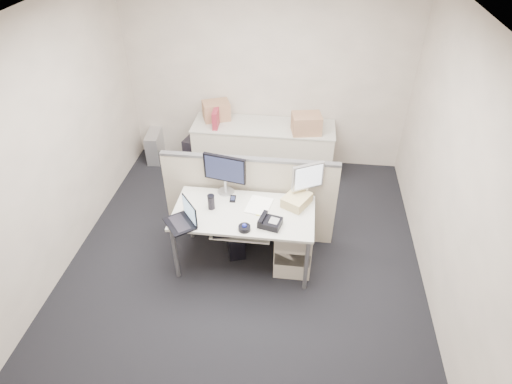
# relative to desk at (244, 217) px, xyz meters

# --- Properties ---
(floor) EXTENTS (4.00, 4.50, 0.01)m
(floor) POSITION_rel_desk_xyz_m (0.00, 0.00, -0.67)
(floor) COLOR black
(floor) RESTS_ON ground
(ceiling) EXTENTS (4.00, 4.50, 0.01)m
(ceiling) POSITION_rel_desk_xyz_m (0.00, 0.00, 2.04)
(ceiling) COLOR white
(ceiling) RESTS_ON ground
(wall_back) EXTENTS (4.00, 0.02, 2.70)m
(wall_back) POSITION_rel_desk_xyz_m (0.00, 2.25, 0.69)
(wall_back) COLOR beige
(wall_back) RESTS_ON ground
(wall_front) EXTENTS (4.00, 0.02, 2.70)m
(wall_front) POSITION_rel_desk_xyz_m (0.00, -2.25, 0.69)
(wall_front) COLOR beige
(wall_front) RESTS_ON ground
(wall_left) EXTENTS (0.02, 4.50, 2.70)m
(wall_left) POSITION_rel_desk_xyz_m (-2.00, 0.00, 0.69)
(wall_left) COLOR beige
(wall_left) RESTS_ON ground
(wall_right) EXTENTS (0.02, 4.50, 2.70)m
(wall_right) POSITION_rel_desk_xyz_m (2.00, 0.00, 0.69)
(wall_right) COLOR beige
(wall_right) RESTS_ON ground
(desk) EXTENTS (1.50, 0.75, 0.73)m
(desk) POSITION_rel_desk_xyz_m (0.00, 0.00, 0.00)
(desk) COLOR beige
(desk) RESTS_ON floor
(keyboard_tray) EXTENTS (0.62, 0.32, 0.02)m
(keyboard_tray) POSITION_rel_desk_xyz_m (0.00, -0.18, -0.04)
(keyboard_tray) COLOR beige
(keyboard_tray) RESTS_ON desk
(drawer_pedestal) EXTENTS (0.40, 0.55, 0.65)m
(drawer_pedestal) POSITION_rel_desk_xyz_m (0.55, 0.05, -0.34)
(drawer_pedestal) COLOR beige
(drawer_pedestal) RESTS_ON floor
(cubicle_partition) EXTENTS (2.00, 0.06, 1.10)m
(cubicle_partition) POSITION_rel_desk_xyz_m (0.00, 0.45, -0.11)
(cubicle_partition) COLOR #B1A691
(cubicle_partition) RESTS_ON floor
(back_counter) EXTENTS (2.00, 0.60, 0.72)m
(back_counter) POSITION_rel_desk_xyz_m (0.00, 1.93, -0.30)
(back_counter) COLOR beige
(back_counter) RESTS_ON floor
(monitor_main) EXTENTS (0.51, 0.28, 0.48)m
(monitor_main) POSITION_rel_desk_xyz_m (-0.25, 0.32, 0.30)
(monitor_main) COLOR black
(monitor_main) RESTS_ON desk
(monitor_small) EXTENTS (0.40, 0.33, 0.44)m
(monitor_small) POSITION_rel_desk_xyz_m (0.65, 0.32, 0.28)
(monitor_small) COLOR #B7B7BC
(monitor_small) RESTS_ON desk
(laptop) EXTENTS (0.40, 0.41, 0.25)m
(laptop) POSITION_rel_desk_xyz_m (-0.62, -0.28, 0.19)
(laptop) COLOR black
(laptop) RESTS_ON desk
(trackball) EXTENTS (0.16, 0.16, 0.05)m
(trackball) POSITION_rel_desk_xyz_m (0.05, -0.28, 0.09)
(trackball) COLOR black
(trackball) RESTS_ON desk
(desk_phone) EXTENTS (0.26, 0.23, 0.07)m
(desk_phone) POSITION_rel_desk_xyz_m (0.30, -0.18, 0.10)
(desk_phone) COLOR black
(desk_phone) RESTS_ON desk
(paper_stack) EXTENTS (0.29, 0.35, 0.01)m
(paper_stack) POSITION_rel_desk_xyz_m (0.15, 0.12, 0.07)
(paper_stack) COLOR white
(paper_stack) RESTS_ON desk
(sticky_pad) EXTENTS (0.09, 0.09, 0.01)m
(sticky_pad) POSITION_rel_desk_xyz_m (0.18, 0.00, 0.07)
(sticky_pad) COLOR #FEFF4D
(sticky_pad) RESTS_ON desk
(travel_mug) EXTENTS (0.08, 0.08, 0.16)m
(travel_mug) POSITION_rel_desk_xyz_m (-0.35, 0.02, 0.14)
(travel_mug) COLOR black
(travel_mug) RESTS_ON desk
(banana) EXTENTS (0.18, 0.07, 0.04)m
(banana) POSITION_rel_desk_xyz_m (0.28, -0.15, 0.09)
(banana) COLOR #FAF62B
(banana) RESTS_ON desk
(cellphone) EXTENTS (0.07, 0.12, 0.02)m
(cellphone) POSITION_rel_desk_xyz_m (-0.15, 0.20, 0.07)
(cellphone) COLOR black
(cellphone) RESTS_ON desk
(manila_folders) EXTENTS (0.35, 0.37, 0.11)m
(manila_folders) POSITION_rel_desk_xyz_m (0.55, 0.20, 0.12)
(manila_folders) COLOR #C8BC78
(manila_folders) RESTS_ON desk
(keyboard) EXTENTS (0.50, 0.26, 0.03)m
(keyboard) POSITION_rel_desk_xyz_m (-0.05, -0.22, -0.02)
(keyboard) COLOR black
(keyboard) RESTS_ON keyboard_tray
(pc_tower_desk) EXTENTS (0.32, 0.49, 0.42)m
(pc_tower_desk) POSITION_rel_desk_xyz_m (-0.15, 0.20, -0.45)
(pc_tower_desk) COLOR black
(pc_tower_desk) RESTS_ON floor
(pc_tower_spare_dark) EXTENTS (0.31, 0.51, 0.45)m
(pc_tower_spare_dark) POSITION_rel_desk_xyz_m (-1.05, 2.03, -0.44)
(pc_tower_spare_dark) COLOR black
(pc_tower_spare_dark) RESTS_ON floor
(pc_tower_spare_silver) EXTENTS (0.24, 0.50, 0.45)m
(pc_tower_spare_silver) POSITION_rel_desk_xyz_m (-1.70, 2.03, -0.44)
(pc_tower_spare_silver) COLOR #B7B7BC
(pc_tower_spare_silver) RESTS_ON floor
(cardboard_box_left) EXTENTS (0.45, 0.40, 0.28)m
(cardboard_box_left) POSITION_rel_desk_xyz_m (-0.70, 2.05, 0.20)
(cardboard_box_left) COLOR tan
(cardboard_box_left) RESTS_ON back_counter
(cardboard_box_right) EXTENTS (0.44, 0.37, 0.28)m
(cardboard_box_right) POSITION_rel_desk_xyz_m (0.60, 1.81, 0.20)
(cardboard_box_right) COLOR tan
(cardboard_box_right) RESTS_ON back_counter
(red_binder) EXTENTS (0.08, 0.29, 0.27)m
(red_binder) POSITION_rel_desk_xyz_m (-0.66, 1.83, 0.19)
(red_binder) COLOR maroon
(red_binder) RESTS_ON back_counter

